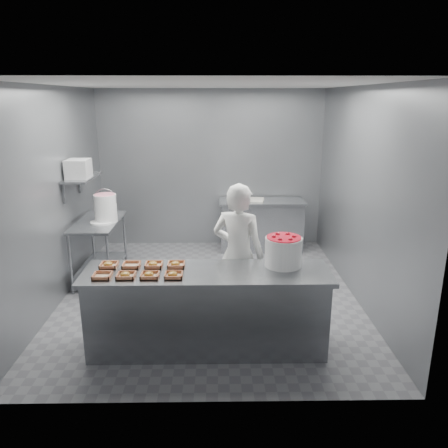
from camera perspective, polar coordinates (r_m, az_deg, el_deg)
The scene contains 24 objects.
floor at distance 6.19m, azimuth -1.88°, elevation -9.13°, with size 4.50×4.50×0.00m, color #4C4C51.
ceiling at distance 5.59m, azimuth -2.16°, elevation 17.77°, with size 4.50×4.50×0.00m, color white.
wall_back at distance 7.94m, azimuth -1.72°, elevation 7.17°, with size 4.00×0.04×2.80m, color slate.
wall_left at distance 6.11m, azimuth -21.16°, elevation 3.32°, with size 0.04×4.50×2.80m, color slate.
wall_right at distance 6.03m, azimuth 17.39°, elevation 3.53°, with size 0.04×4.50×2.80m, color slate.
service_counter at distance 4.78m, azimuth -2.19°, elevation -11.15°, with size 2.60×0.70×0.90m.
prep_table at distance 6.76m, azimuth -15.99°, elevation -2.14°, with size 0.60×1.20×0.90m.
back_counter at distance 7.85m, azimuth 4.89°, elevation -0.09°, with size 1.50×0.60×0.90m.
wall_shelf at distance 6.58m, azimuth -18.07°, elevation 5.81°, with size 0.35×0.90×0.03m, color slate.
tray_0 at distance 4.60m, azimuth -15.62°, elevation -6.50°, with size 0.19×0.18×0.04m.
tray_1 at distance 4.54m, azimuth -12.71°, elevation -6.53°, with size 0.19×0.18×0.06m.
tray_2 at distance 4.50m, azimuth -9.69°, elevation -6.58°, with size 0.19×0.18×0.06m.
tray_3 at distance 4.47m, azimuth -6.63°, elevation -6.61°, with size 0.19×0.18×0.06m.
tray_4 at distance 4.85m, azimuth -14.82°, elevation -5.17°, with size 0.19×0.18×0.06m.
tray_5 at distance 4.80m, azimuth -12.00°, elevation -5.24°, with size 0.19×0.18×0.04m.
tray_6 at distance 4.76m, azimuth -9.19°, elevation -5.24°, with size 0.19×0.18×0.06m.
tray_7 at distance 4.73m, azimuth -6.30°, elevation -5.26°, with size 0.19×0.18×0.06m.
worker at distance 5.17m, azimuth 1.87°, elevation -4.04°, with size 0.63×0.41×1.72m, color white.
strawberry_tub at distance 4.72m, azimuth 7.76°, elevation -3.45°, with size 0.39×0.39×0.32m.
glaze_bucket at distance 6.56m, azimuth -15.22°, elevation 2.10°, with size 0.34×0.32×0.49m.
bucket_lid at distance 6.55m, azimuth -15.68°, elevation 0.23°, with size 0.33×0.33×0.03m, color silver.
rag at distance 6.96m, azimuth -15.29°, elevation 1.17°, with size 0.15×0.13×0.02m, color #CCB28C.
appliance at distance 6.44m, azimuth -18.49°, elevation 6.87°, with size 0.30×0.34×0.26m, color gray.
paper_stack at distance 7.72m, azimuth 4.07°, elevation 3.22°, with size 0.30×0.22×0.04m, color silver.
Camera 1 is at (0.11, -5.59, 2.65)m, focal length 35.00 mm.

